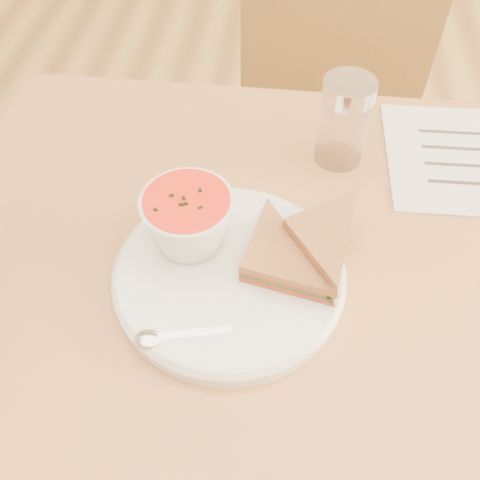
% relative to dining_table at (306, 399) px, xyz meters
% --- Properties ---
extents(floor, '(5.00, 6.00, 0.01)m').
position_rel_dining_table_xyz_m(floor, '(0.00, 0.00, -0.38)').
color(floor, brown).
rests_on(floor, ground).
extents(dining_table, '(1.00, 0.70, 0.75)m').
position_rel_dining_table_xyz_m(dining_table, '(0.00, 0.00, 0.00)').
color(dining_table, '#9C6330').
rests_on(dining_table, floor).
extents(chair_far, '(0.42, 0.42, 0.87)m').
position_rel_dining_table_xyz_m(chair_far, '(-0.00, 0.45, 0.06)').
color(chair_far, brown).
rests_on(chair_far, floor).
extents(plate, '(0.32, 0.32, 0.02)m').
position_rel_dining_table_xyz_m(plate, '(-0.12, -0.03, 0.38)').
color(plate, white).
rests_on(plate, dining_table).
extents(soup_bowl, '(0.12, 0.12, 0.07)m').
position_rel_dining_table_xyz_m(soup_bowl, '(-0.17, 0.01, 0.43)').
color(soup_bowl, white).
rests_on(soup_bowl, plate).
extents(sandwich_half_a, '(0.13, 0.13, 0.03)m').
position_rel_dining_table_xyz_m(sandwich_half_a, '(-0.11, -0.04, 0.41)').
color(sandwich_half_a, '#B1703E').
rests_on(sandwich_half_a, plate).
extents(sandwich_half_b, '(0.15, 0.15, 0.03)m').
position_rel_dining_table_xyz_m(sandwich_half_b, '(-0.07, 0.02, 0.42)').
color(sandwich_half_b, '#B1703E').
rests_on(sandwich_half_b, plate).
extents(spoon, '(0.16, 0.07, 0.01)m').
position_rel_dining_table_xyz_m(spoon, '(-0.15, -0.11, 0.40)').
color(spoon, silver).
rests_on(spoon, plate).
extents(condiment_shaker, '(0.08, 0.08, 0.12)m').
position_rel_dining_table_xyz_m(condiment_shaker, '(0.00, 0.20, 0.44)').
color(condiment_shaker, silver).
rests_on(condiment_shaker, dining_table).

